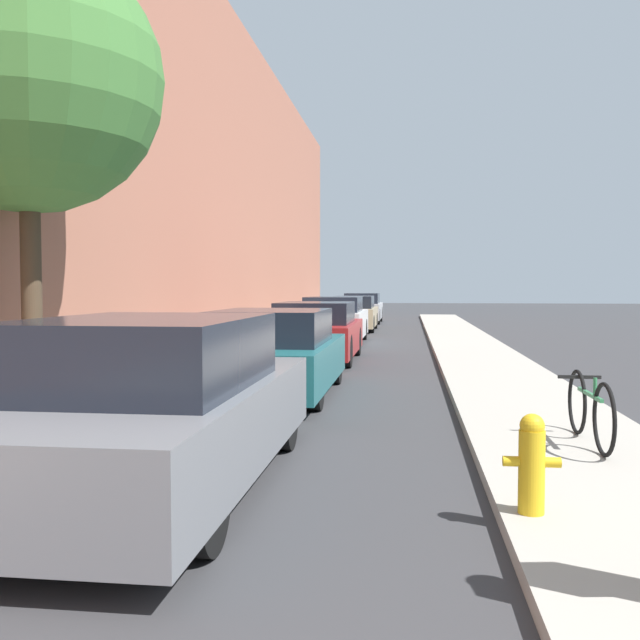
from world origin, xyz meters
The scene contains 13 objects.
ground_plane centered at (0.00, 16.00, 0.00)m, with size 120.00×120.00×0.00m, color #333335.
sidewalk_left centered at (-2.90, 16.00, 0.06)m, with size 2.00×52.00×0.12m.
sidewalk_right centered at (2.90, 16.00, 0.06)m, with size 2.00×52.00×0.12m.
building_facade_left centered at (-4.25, 16.00, 4.93)m, with size 0.70×52.00×9.85m.
parked_car_grey centered at (-0.88, 6.93, 0.69)m, with size 1.91×4.67×1.45m.
parked_car_teal centered at (-0.84, 12.05, 0.64)m, with size 1.84×4.29×1.34m.
parked_car_red centered at (-0.84, 17.19, 0.66)m, with size 1.83×4.34×1.35m.
parked_car_white centered at (-0.98, 22.41, 0.68)m, with size 1.80×4.42×1.40m.
parked_car_champagne centered at (-0.85, 28.46, 0.65)m, with size 1.69×4.23×1.35m.
parked_car_silver centered at (-0.90, 34.36, 0.68)m, with size 1.75×4.47×1.41m.
street_tree_near centered at (-3.32, 9.35, 4.21)m, with size 3.26×3.26×5.73m.
fire_hydrant centered at (2.11, 6.27, 0.48)m, with size 0.39×0.18×0.70m.
bicycle centered at (3.06, 8.54, 0.48)m, with size 0.44×1.70×0.70m.
Camera 1 is at (1.26, 1.31, 1.70)m, focal length 39.30 mm.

